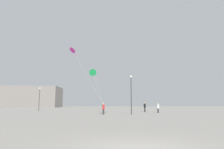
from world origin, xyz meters
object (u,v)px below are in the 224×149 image
(person_in_red, at_px, (103,108))
(lamppost_east, at_px, (39,95))
(kite_magenta_diamond, at_px, (73,51))
(person_in_black, at_px, (145,107))
(kite_emerald_diamond, at_px, (93,72))
(person_in_white, at_px, (158,108))
(building_left_hall, at_px, (32,97))
(lamppost_west, at_px, (131,89))

(person_in_red, height_order, lamppost_east, lamppost_east)
(person_in_red, relative_size, kite_magenta_diamond, 0.22)
(person_in_black, relative_size, kite_emerald_diamond, 0.30)
(person_in_white, bearing_deg, person_in_red, -151.46)
(person_in_black, xyz_separation_m, building_left_hall, (-43.90, 61.87, 4.08))
(kite_magenta_diamond, bearing_deg, building_left_hall, 113.10)
(person_in_black, distance_m, person_in_white, 4.75)
(person_in_white, height_order, kite_magenta_diamond, kite_magenta_diamond)
(person_in_red, xyz_separation_m, kite_emerald_diamond, (-1.86, 4.11, 5.96))
(building_left_hall, bearing_deg, kite_magenta_diamond, -66.90)
(person_in_white, bearing_deg, lamppost_west, -134.81)
(person_in_red, distance_m, person_in_white, 10.18)
(kite_magenta_diamond, bearing_deg, person_in_white, 33.06)
(lamppost_east, bearing_deg, kite_magenta_diamond, -62.49)
(lamppost_east, bearing_deg, person_in_red, -47.64)
(kite_emerald_diamond, distance_m, kite_magenta_diamond, 8.81)
(person_in_red, relative_size, lamppost_west, 0.29)
(kite_magenta_diamond, xyz_separation_m, lamppost_west, (7.98, 4.01, -4.47))
(lamppost_east, xyz_separation_m, lamppost_west, (18.49, -16.18, 0.25))
(building_left_hall, distance_m, lamppost_east, 58.91)
(building_left_hall, bearing_deg, kite_emerald_diamond, -62.90)
(kite_magenta_diamond, bearing_deg, person_in_red, 47.86)
(person_in_red, bearing_deg, lamppost_east, 61.97)
(person_in_white, bearing_deg, kite_emerald_diamond, -175.39)
(lamppost_west, bearing_deg, lamppost_east, 138.82)
(person_in_black, relative_size, kite_magenta_diamond, 0.25)
(kite_magenta_diamond, distance_m, building_left_hall, 81.62)
(person_in_black, height_order, lamppost_west, lamppost_west)
(person_in_white, xyz_separation_m, kite_magenta_diamond, (-13.19, -8.59, 7.30))
(person_in_white, relative_size, building_left_hall, 0.06)
(kite_emerald_diamond, bearing_deg, person_in_white, 0.66)
(person_in_white, relative_size, kite_magenta_diamond, 0.23)
(kite_emerald_diamond, bearing_deg, building_left_hall, 117.10)
(building_left_hall, xyz_separation_m, lamppost_east, (21.48, -54.83, -1.59))
(kite_emerald_diamond, relative_size, building_left_hall, 0.23)
(building_left_hall, height_order, lamppost_east, building_left_hall)
(person_in_white, xyz_separation_m, building_left_hall, (-45.19, 66.44, 4.18))
(person_in_white, relative_size, kite_emerald_diamond, 0.27)
(person_in_red, distance_m, person_in_black, 11.88)
(kite_magenta_diamond, xyz_separation_m, lamppost_east, (-10.51, 20.19, -4.71))
(person_in_red, xyz_separation_m, lamppost_east, (-14.45, 15.84, 2.61))
(kite_emerald_diamond, relative_size, kite_magenta_diamond, 0.84)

